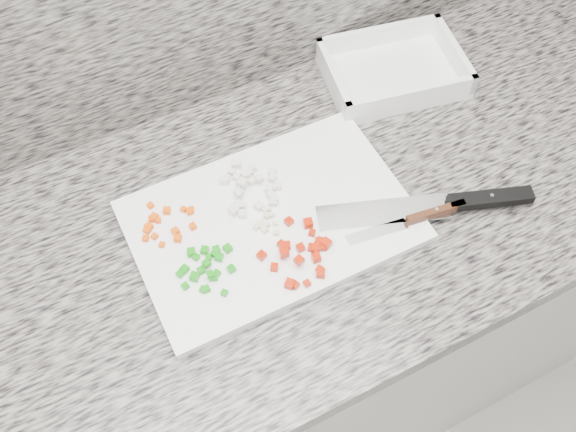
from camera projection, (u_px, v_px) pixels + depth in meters
name	position (u px, v px, depth m)	size (l,w,h in m)	color
cabinet	(244.00, 345.00, 1.43)	(3.92, 0.62, 0.86)	silver
countertop	(229.00, 243.00, 1.05)	(3.96, 0.64, 0.04)	slate
cutting_board	(271.00, 221.00, 1.04)	(0.45, 0.30, 0.01)	white
carrot_pile	(166.00, 223.00, 1.03)	(0.10, 0.09, 0.01)	#E34E04
onion_pile	(251.00, 187.00, 1.06)	(0.11, 0.12, 0.02)	beige
green_pepper_pile	(207.00, 266.00, 0.98)	(0.10, 0.10, 0.02)	#10840C
red_pepper_pile	(303.00, 252.00, 0.99)	(0.12, 0.12, 0.02)	#AA1802
garlic_pile	(266.00, 224.00, 1.03)	(0.04, 0.06, 0.01)	beige
chef_knife	(454.00, 203.00, 1.05)	(0.35, 0.16, 0.02)	silver
paring_knife	(421.00, 217.00, 1.03)	(0.20, 0.05, 0.02)	silver
tray	(393.00, 71.00, 1.21)	(0.28, 0.23, 0.05)	white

